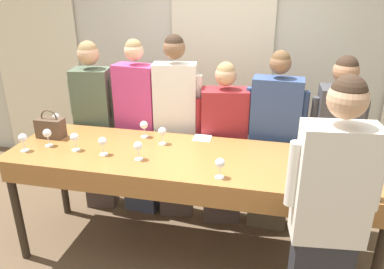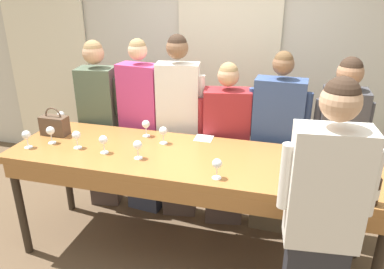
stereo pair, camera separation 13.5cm
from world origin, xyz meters
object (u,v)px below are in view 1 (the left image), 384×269
at_px(wine_glass_back_mid, 162,132).
at_px(wine_glass_back_right, 103,142).
at_px(wine_bottle, 375,184).
at_px(wine_glass_by_bottle, 56,118).
at_px(wine_glass_center_right, 352,153).
at_px(guest_navy_coat, 273,143).
at_px(tasting_bar, 189,166).
at_px(guest_olive_jacket, 96,126).
at_px(guest_pink_top, 138,129).
at_px(wine_glass_near_host, 367,164).
at_px(handbag, 50,127).
at_px(wine_glass_back_left, 47,134).
at_px(host_pouring, 327,225).
at_px(guest_striped_shirt, 223,145).
at_px(wine_glass_center_mid, 372,147).
at_px(wine_glass_front_mid, 74,138).
at_px(guest_beige_cap, 334,149).
at_px(wine_glass_center_left, 220,164).
at_px(wine_glass_front_right, 144,126).
at_px(guest_cream_sweater, 176,127).
at_px(wine_glass_by_handbag, 138,147).
at_px(wine_glass_front_left, 23,139).

xyz_separation_m(wine_glass_back_mid, wine_glass_back_right, (-0.41, -0.31, 0.00)).
xyz_separation_m(wine_bottle, wine_glass_by_bottle, (-2.68, 0.67, 0.00)).
relative_size(wine_bottle, wine_glass_center_right, 1.98).
bearing_deg(wine_glass_center_right, guest_navy_coat, 137.49).
bearing_deg(tasting_bar, guest_olive_jacket, 150.62).
bearing_deg(guest_pink_top, wine_glass_center_right, -15.51).
bearing_deg(wine_glass_near_host, handbag, 176.00).
bearing_deg(wine_glass_back_left, host_pouring, -16.18).
bearing_deg(wine_glass_back_mid, guest_striped_shirt, 42.74).
xyz_separation_m(wine_glass_center_mid, guest_striped_shirt, (-1.22, 0.38, -0.27)).
xyz_separation_m(wine_glass_near_host, guest_navy_coat, (-0.66, 0.69, -0.21)).
relative_size(guest_pink_top, host_pouring, 0.97).
bearing_deg(wine_bottle, handbag, 169.66).
bearing_deg(wine_glass_front_mid, guest_olive_jacket, 104.08).
bearing_deg(guest_navy_coat, guest_beige_cap, 0.00).
height_order(tasting_bar, wine_glass_front_mid, wine_glass_front_mid).
height_order(wine_bottle, guest_beige_cap, guest_beige_cap).
bearing_deg(wine_bottle, wine_glass_center_left, 176.31).
height_order(wine_glass_near_host, guest_striped_shirt, guest_striped_shirt).
bearing_deg(wine_glass_back_right, guest_beige_cap, 21.68).
bearing_deg(wine_glass_front_right, wine_glass_back_mid, -28.58).
bearing_deg(tasting_bar, guest_cream_sweater, 113.89).
distance_m(tasting_bar, wine_glass_by_bottle, 1.42).
distance_m(tasting_bar, guest_pink_top, 0.93).
bearing_deg(wine_glass_by_handbag, wine_glass_center_left, -12.69).
xyz_separation_m(wine_glass_by_bottle, guest_striped_shirt, (1.56, 0.31, -0.27)).
distance_m(wine_glass_center_left, wine_glass_center_right, 1.02).
distance_m(wine_bottle, guest_striped_shirt, 1.52).
bearing_deg(wine_glass_back_left, guest_striped_shirt, 25.97).
height_order(wine_glass_center_mid, wine_glass_by_handbag, same).
bearing_deg(guest_beige_cap, wine_glass_front_mid, -161.44).
relative_size(wine_glass_center_left, wine_glass_back_left, 1.00).
height_order(wine_glass_front_mid, guest_pink_top, guest_pink_top).
distance_m(wine_bottle, wine_glass_back_left, 2.55).
height_order(wine_glass_center_left, guest_beige_cap, guest_beige_cap).
relative_size(wine_glass_center_right, guest_navy_coat, 0.09).
relative_size(wine_glass_front_right, wine_glass_by_bottle, 1.00).
relative_size(guest_pink_top, guest_striped_shirt, 1.11).
relative_size(wine_glass_front_right, wine_glass_center_left, 1.00).
relative_size(wine_glass_front_mid, wine_glass_center_mid, 1.00).
height_order(wine_bottle, wine_glass_front_right, wine_bottle).
height_order(guest_striped_shirt, guest_beige_cap, guest_beige_cap).
height_order(wine_glass_back_right, wine_glass_by_handbag, same).
bearing_deg(host_pouring, wine_glass_front_right, 145.75).
bearing_deg(handbag, host_pouring, -19.68).
bearing_deg(wine_glass_front_mid, wine_glass_front_left, -165.69).
relative_size(wine_glass_front_mid, guest_striped_shirt, 0.09).
bearing_deg(wine_glass_center_right, wine_glass_front_mid, -174.96).
height_order(wine_glass_back_mid, guest_pink_top, guest_pink_top).
relative_size(wine_bottle, wine_glass_center_mid, 1.98).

